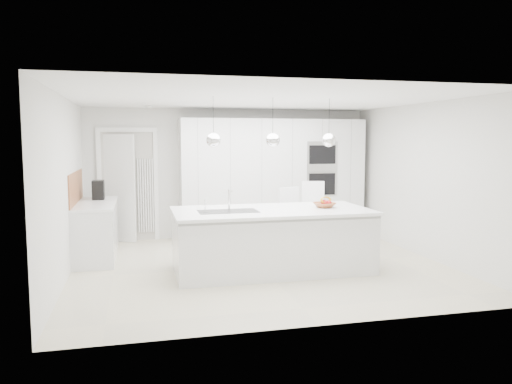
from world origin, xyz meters
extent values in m
plane|color=beige|center=(0.00, 0.00, 0.00)|extent=(5.50, 5.50, 0.00)
plane|color=silver|center=(0.00, 2.50, 1.25)|extent=(5.50, 0.00, 5.50)
plane|color=silver|center=(-2.75, 0.00, 1.25)|extent=(0.00, 5.00, 5.00)
plane|color=white|center=(0.00, 0.00, 2.50)|extent=(5.50, 5.50, 0.00)
cube|color=white|center=(0.80, 2.20, 1.15)|extent=(3.60, 0.60, 2.30)
cube|color=white|center=(-2.20, 2.42, 1.00)|extent=(0.76, 0.38, 2.00)
cube|color=white|center=(-2.45, 1.20, 0.43)|extent=(0.60, 1.80, 0.86)
cube|color=white|center=(-2.45, 1.20, 0.88)|extent=(0.62, 1.82, 0.04)
cube|color=#A15C32|center=(-2.74, 1.20, 1.15)|extent=(0.02, 1.80, 0.50)
cube|color=white|center=(0.10, -0.30, 0.43)|extent=(2.80, 1.20, 0.86)
cube|color=white|center=(0.10, -0.25, 0.88)|extent=(2.84, 1.40, 0.04)
cylinder|color=white|center=(-0.50, -0.10, 1.05)|extent=(0.02, 0.02, 0.30)
sphere|color=white|center=(-0.75, -0.30, 1.90)|extent=(0.20, 0.20, 0.20)
sphere|color=white|center=(0.10, -0.30, 1.90)|extent=(0.20, 0.20, 0.20)
sphere|color=white|center=(0.95, -0.30, 1.90)|extent=(0.20, 0.20, 0.20)
imported|color=#A15C32|center=(0.92, -0.24, 0.94)|extent=(0.36, 0.36, 0.08)
cube|color=black|center=(-2.43, 1.64, 1.06)|extent=(0.19, 0.30, 0.32)
sphere|color=#A91718|center=(0.93, -0.27, 0.97)|extent=(0.08, 0.08, 0.08)
sphere|color=#A91718|center=(0.98, -0.27, 0.97)|extent=(0.08, 0.08, 0.08)
sphere|color=#A91718|center=(0.92, -0.20, 0.97)|extent=(0.08, 0.08, 0.08)
torus|color=gold|center=(0.94, -0.24, 1.01)|extent=(0.23, 0.17, 0.21)
camera|label=1|loc=(-1.80, -7.16, 1.91)|focal=35.00mm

